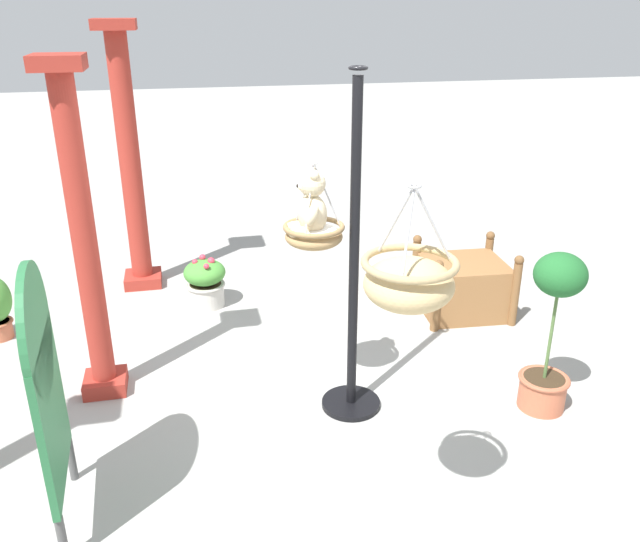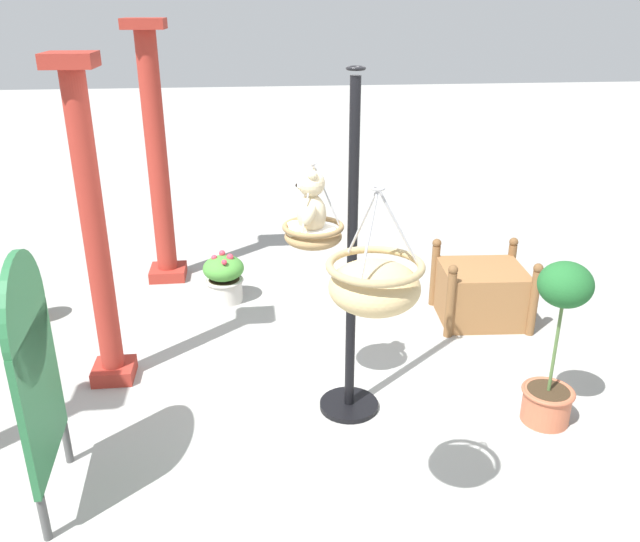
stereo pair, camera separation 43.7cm
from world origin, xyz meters
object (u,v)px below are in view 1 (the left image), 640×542
Objects in this scene: teddy_bear at (310,207)px; greenhouse_pillar_right at (85,246)px; display_sign_board at (45,380)px; potted_plant_bushy_green at (205,282)px; display_pole_central at (353,315)px; greenhouse_pillar_left at (130,166)px; hanging_basket_left_high at (409,281)px; hanging_basket_with_teddy at (314,234)px; potted_plant_tall_leafy at (552,331)px; wooden_planter_box at (463,285)px.

teddy_bear is 0.19× the size of greenhouse_pillar_right.
greenhouse_pillar_right reaches higher than display_sign_board.
display_sign_board is at bearing 176.17° from greenhouse_pillar_right.
greenhouse_pillar_right is 1.88m from potted_plant_bushy_green.
greenhouse_pillar_left is (2.69, 1.61, 0.53)m from display_pole_central.
hanging_basket_with_teddy is at bearing 4.51° from hanging_basket_left_high.
potted_plant_bushy_green is (2.32, 2.36, -0.39)m from potted_plant_tall_leafy.
display_sign_board is (-0.74, 1.92, 0.18)m from display_pole_central.
display_pole_central is 4.70× the size of potted_plant_bushy_green.
greenhouse_pillar_right is at bearing 148.10° from potted_plant_bushy_green.
wooden_planter_box is (1.17, -1.75, -1.26)m from teddy_bear.
potted_plant_tall_leafy is (-0.47, -1.64, -0.70)m from hanging_basket_with_teddy.
hanging_basket_with_teddy reaches higher than wooden_planter_box.
wooden_planter_box is (1.32, -1.47, -0.48)m from display_pole_central.
teddy_bear is 0.38× the size of potted_plant_tall_leafy.
display_sign_board reaches higher than potted_plant_bushy_green.
greenhouse_pillar_left is 1.67× the size of display_sign_board.
display_sign_board is (-3.43, 0.31, -0.35)m from greenhouse_pillar_left.
potted_plant_bushy_green is at bearing 45.48° from potted_plant_tall_leafy.
greenhouse_pillar_right is (0.47, 1.58, -0.13)m from hanging_basket_with_teddy.
display_pole_central is 4.11× the size of hanging_basket_with_teddy.
hanging_basket_left_high is (-1.55, -0.15, 0.10)m from teddy_bear.
hanging_basket_with_teddy is 1.15× the size of potted_plant_bushy_green.
greenhouse_pillar_right is at bearing 73.29° from hanging_basket_with_teddy.
hanging_basket_with_teddy is at bearing -61.86° from display_sign_board.
hanging_basket_left_high is 4.36m from greenhouse_pillar_left.
greenhouse_pillar_left is at bearing -5.17° from display_sign_board.
greenhouse_pillar_left is at bearing 27.80° from teddy_bear.
hanging_basket_left_high is 2.11m from potted_plant_tall_leafy.
display_sign_board is (-2.75, 0.95, 0.69)m from potted_plant_bushy_green.
hanging_basket_left_high is at bearing -174.65° from teddy_bear.
wooden_planter_box reaches higher than potted_plant_bushy_green.
hanging_basket_left_high reaches higher than potted_plant_tall_leafy.
wooden_planter_box is at bearing -58.66° from display_sign_board.
potted_plant_bushy_green is at bearing 20.60° from teddy_bear.
greenhouse_pillar_right is 4.81× the size of potted_plant_bushy_green.
potted_plant_tall_leafy is 2.36× the size of potted_plant_bushy_green.
greenhouse_pillar_left reaches higher than wooden_planter_box.
display_pole_central reaches higher than display_sign_board.
greenhouse_pillar_left is 1.40m from potted_plant_bushy_green.
display_pole_central reaches higher than wooden_planter_box.
greenhouse_pillar_left reaches higher than potted_plant_bushy_green.
potted_plant_tall_leafy is (-0.32, -1.39, -0.12)m from display_pole_central.
potted_plant_tall_leafy is at bearing -105.95° from hanging_basket_with_teddy.
greenhouse_pillar_right reaches higher than teddy_bear.
display_sign_board is at bearing 118.46° from teddy_bear.
display_sign_board is (-0.89, 1.67, -0.40)m from hanging_basket_with_teddy.
display_sign_board is at bearing 69.81° from hanging_basket_left_high.
potted_plant_tall_leafy is at bearing -135.02° from greenhouse_pillar_left.
hanging_basket_with_teddy is (0.15, 0.25, 0.57)m from display_pole_central.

